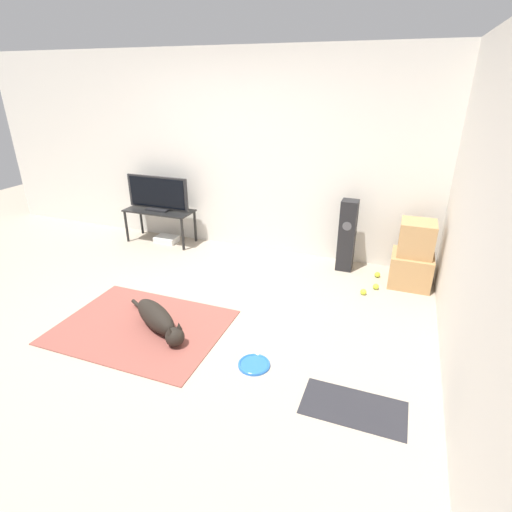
# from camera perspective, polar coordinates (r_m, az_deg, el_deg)

# --- Properties ---
(ground_plane) EXTENTS (12.00, 12.00, 0.00)m
(ground_plane) POSITION_cam_1_polar(r_m,az_deg,el_deg) (4.10, -13.59, -8.85)
(ground_plane) COLOR #B2A38E
(wall_back) EXTENTS (8.00, 0.06, 2.55)m
(wall_back) POSITION_cam_1_polar(r_m,az_deg,el_deg) (5.39, -2.35, 14.32)
(wall_back) COLOR silver
(wall_back) RESTS_ON ground_plane
(wall_right) EXTENTS (0.06, 8.00, 2.55)m
(wall_right) POSITION_cam_1_polar(r_m,az_deg,el_deg) (2.99, 29.79, 3.11)
(wall_right) COLOR silver
(wall_right) RESTS_ON ground_plane
(area_rug) EXTENTS (1.56, 1.18, 0.01)m
(area_rug) POSITION_cam_1_polar(r_m,az_deg,el_deg) (4.03, -16.05, -9.70)
(area_rug) COLOR #934C42
(area_rug) RESTS_ON ground_plane
(dog) EXTENTS (0.87, 0.55, 0.24)m
(dog) POSITION_cam_1_polar(r_m,az_deg,el_deg) (3.88, -13.82, -8.74)
(dog) COLOR black
(dog) RESTS_ON area_rug
(frisbee) EXTENTS (0.27, 0.27, 0.03)m
(frisbee) POSITION_cam_1_polar(r_m,az_deg,el_deg) (3.43, -0.27, -15.22)
(frisbee) COLOR blue
(frisbee) RESTS_ON ground_plane
(cardboard_box_lower) EXTENTS (0.45, 0.45, 0.37)m
(cardboard_box_lower) POSITION_cam_1_polar(r_m,az_deg,el_deg) (4.89, 21.22, -1.79)
(cardboard_box_lower) COLOR tan
(cardboard_box_lower) RESTS_ON ground_plane
(cardboard_box_upper) EXTENTS (0.37, 0.37, 0.39)m
(cardboard_box_upper) POSITION_cam_1_polar(r_m,az_deg,el_deg) (4.76, 21.99, 2.37)
(cardboard_box_upper) COLOR tan
(cardboard_box_upper) RESTS_ON cardboard_box_lower
(floor_speaker) EXTENTS (0.19, 0.20, 0.88)m
(floor_speaker) POSITION_cam_1_polar(r_m,az_deg,el_deg) (4.96, 12.88, 2.85)
(floor_speaker) COLOR black
(floor_speaker) RESTS_ON ground_plane
(tv_stand) EXTENTS (0.98, 0.41, 0.48)m
(tv_stand) POSITION_cam_1_polar(r_m,az_deg,el_deg) (5.88, -13.61, 5.83)
(tv_stand) COLOR black
(tv_stand) RESTS_ON ground_plane
(tv) EXTENTS (0.93, 0.20, 0.48)m
(tv) POSITION_cam_1_polar(r_m,az_deg,el_deg) (5.80, -13.88, 8.63)
(tv) COLOR #232326
(tv) RESTS_ON tv_stand
(tennis_ball_by_boxes) EXTENTS (0.07, 0.07, 0.07)m
(tennis_ball_by_boxes) POSITION_cam_1_polar(r_m,az_deg,el_deg) (5.00, 16.94, -2.56)
(tennis_ball_by_boxes) COLOR #C6E033
(tennis_ball_by_boxes) RESTS_ON ground_plane
(tennis_ball_near_speaker) EXTENTS (0.07, 0.07, 0.07)m
(tennis_ball_near_speaker) POSITION_cam_1_polar(r_m,az_deg,el_deg) (4.56, 15.09, -4.97)
(tennis_ball_near_speaker) COLOR #C6E033
(tennis_ball_near_speaker) RESTS_ON ground_plane
(tennis_ball_loose_on_carpet) EXTENTS (0.07, 0.07, 0.07)m
(tennis_ball_loose_on_carpet) POSITION_cam_1_polar(r_m,az_deg,el_deg) (4.72, 16.75, -4.19)
(tennis_ball_loose_on_carpet) COLOR #C6E033
(tennis_ball_loose_on_carpet) RESTS_ON ground_plane
(game_console) EXTENTS (0.32, 0.22, 0.08)m
(game_console) POSITION_cam_1_polar(r_m,az_deg,el_deg) (5.95, -12.65, 2.35)
(game_console) COLOR white
(game_console) RESTS_ON ground_plane
(door_mat) EXTENTS (0.75, 0.39, 0.01)m
(door_mat) POSITION_cam_1_polar(r_m,az_deg,el_deg) (3.17, 13.75, -20.28)
(door_mat) COLOR #28282D
(door_mat) RESTS_ON ground_plane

